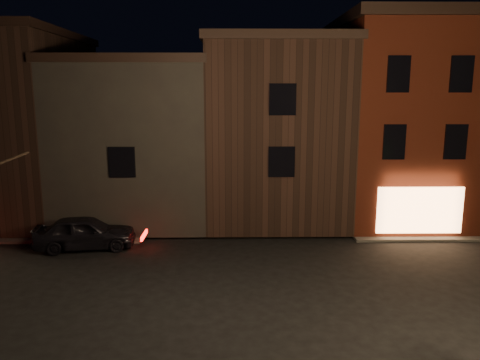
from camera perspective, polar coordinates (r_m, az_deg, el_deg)
name	(u,v)px	position (r m, az deg, el deg)	size (l,w,h in m)	color
ground	(253,289)	(17.06, 1.61, -13.10)	(120.00, 120.00, 0.00)	black
corner_building	(396,119)	(26.54, 18.46, 7.07)	(6.50, 8.50, 10.50)	#501A0E
row_building_a	(273,128)	(26.23, 4.02, 6.33)	(7.30, 10.30, 9.40)	black
row_building_b	(143,137)	(26.68, -11.77, 5.12)	(7.80, 10.30, 8.40)	black
row_building_c	(11,124)	(28.89, -26.18, 6.16)	(7.30, 10.30, 9.90)	black
parked_car_a	(85,232)	(21.91, -18.35, -6.08)	(1.75, 4.35, 1.48)	black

